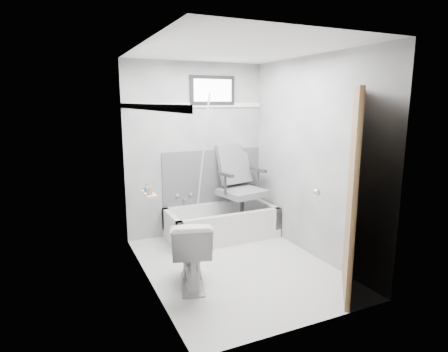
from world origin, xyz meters
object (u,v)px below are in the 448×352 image
door (397,199)px  soap_bottle_b (146,188)px  toilet (191,252)px  soap_bottle_a (150,190)px  office_chair (242,186)px  bathtub (222,223)px

door → soap_bottle_b: 2.49m
toilet → door: bearing=162.9°
soap_bottle_a → office_chair: bearing=27.7°
bathtub → office_chair: 0.59m
soap_bottle_a → toilet: bearing=-48.2°
door → soap_bottle_b: bearing=140.5°
bathtub → soap_bottle_b: size_ratio=16.99×
office_chair → soap_bottle_b: 1.65m
soap_bottle_b → office_chair: bearing=23.3°
office_chair → soap_bottle_b: bearing=-168.4°
bathtub → toilet: bearing=-127.0°
bathtub → toilet: (-0.85, -1.12, 0.15)m
office_chair → door: size_ratio=0.58×
bathtub → door: door is taller
toilet → door: size_ratio=0.36×
bathtub → soap_bottle_b: (-1.17, -0.63, 0.75)m
toilet → soap_bottle_b: 0.84m
bathtub → office_chair: size_ratio=1.30×
bathtub → soap_bottle_a: 1.59m
office_chair → door: door is taller
office_chair → door: 2.29m
office_chair → toilet: (-1.17, -1.14, -0.34)m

